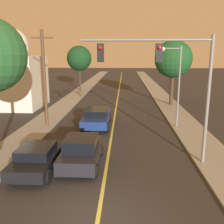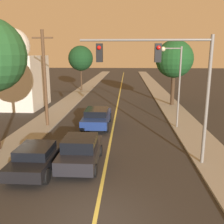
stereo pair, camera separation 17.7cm
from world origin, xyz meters
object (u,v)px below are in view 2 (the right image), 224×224
domed_building_left (15,74)px  streetlamp_right (175,76)px  car_near_lane_second (97,117)px  utility_pole_left (45,77)px  car_near_lane_front (81,151)px  car_outer_lane_front (37,157)px  tree_right_near (174,59)px  traffic_signal_mast (167,72)px  tree_left_far (81,58)px

domed_building_left → streetlamp_right: bearing=-25.0°
car_near_lane_second → domed_building_left: size_ratio=0.58×
utility_pole_left → car_near_lane_front: bearing=-60.0°
car_outer_lane_front → streetlamp_right: bearing=44.4°
streetlamp_right → car_near_lane_front: bearing=-130.1°
tree_right_near → domed_building_left: domed_building_left is taller
streetlamp_right → utility_pole_left: size_ratio=0.83×
tree_right_near → streetlamp_right: bearing=-99.8°
traffic_signal_mast → utility_pole_left: bearing=142.2°
tree_left_far → traffic_signal_mast: bearing=-70.8°
streetlamp_right → domed_building_left: bearing=155.0°
car_near_lane_front → utility_pole_left: 8.59m
car_near_lane_front → car_near_lane_second: 7.23m
tree_right_near → car_outer_lane_front: bearing=-119.7°
utility_pole_left → tree_left_far: (-0.79, 19.76, 1.11)m
tree_right_near → domed_building_left: 17.46m
tree_right_near → utility_pole_left: bearing=-141.5°
car_near_lane_front → domed_building_left: 17.66m
car_near_lane_second → domed_building_left: 12.47m
streetlamp_right → domed_building_left: (-15.76, 7.34, -0.55)m
tree_left_far → car_near_lane_front: bearing=-79.8°
domed_building_left → traffic_signal_mast: bearing=-44.7°
car_near_lane_front → domed_building_left: (-9.78, 14.43, 2.81)m
streetlamp_right → domed_building_left: 17.40m
car_near_lane_front → traffic_signal_mast: 5.97m
car_outer_lane_front → tree_right_near: tree_right_near is taller
car_outer_lane_front → domed_building_left: 17.31m
utility_pole_left → tree_left_far: 19.81m
tree_left_far → tree_right_near: 16.24m
car_near_lane_front → domed_building_left: size_ratio=0.48×
traffic_signal_mast → tree_right_near: bearing=78.5°
utility_pole_left → tree_left_far: size_ratio=1.08×
car_outer_lane_front → tree_right_near: bearing=60.3°
car_near_lane_second → car_near_lane_front: bearing=-90.0°
car_near_lane_front → domed_building_left: domed_building_left is taller
traffic_signal_mast → domed_building_left: size_ratio=0.77×
car_near_lane_front → streetlamp_right: (5.98, 7.09, 3.36)m
car_near_lane_front → tree_left_far: 27.43m
streetlamp_right → car_outer_lane_front: bearing=-135.6°
car_near_lane_front → traffic_signal_mast: traffic_signal_mast is taller
car_near_lane_front → utility_pole_left: utility_pole_left is taller
car_near_lane_front → car_outer_lane_front: size_ratio=0.99×
car_near_lane_front → tree_right_near: tree_right_near is taller
car_near_lane_second → utility_pole_left: utility_pole_left is taller
traffic_signal_mast → streetlamp_right: (1.64, 6.66, -0.71)m
car_outer_lane_front → tree_left_far: bearing=95.6°
car_near_lane_second → utility_pole_left: size_ratio=0.66×
streetlamp_right → tree_left_far: bearing=118.8°
traffic_signal_mast → streetlamp_right: bearing=76.2°
streetlamp_right → tree_left_far: 22.36m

